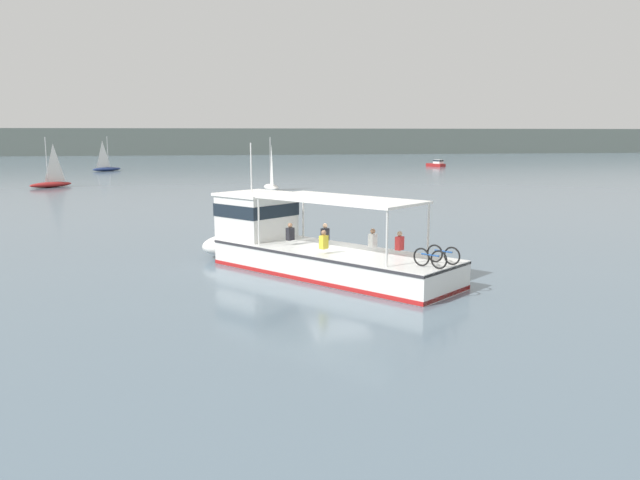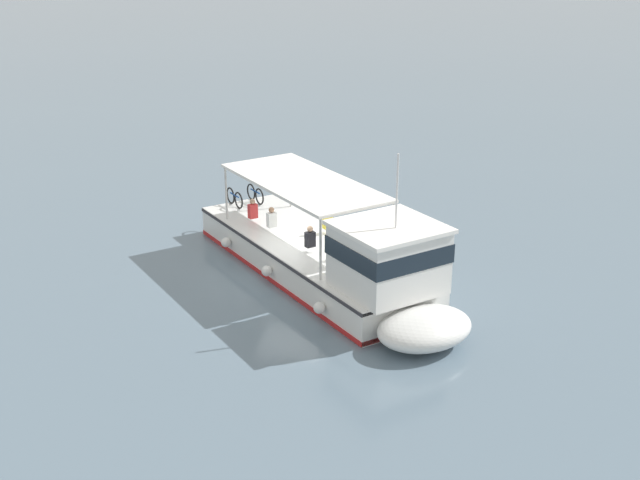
{
  "view_description": "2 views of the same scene",
  "coord_description": "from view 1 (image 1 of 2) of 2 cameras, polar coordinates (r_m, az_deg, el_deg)",
  "views": [
    {
      "loc": [
        -5.17,
        -24.83,
        5.69
      ],
      "look_at": [
        -0.84,
        -0.03,
        1.4
      ],
      "focal_mm": 34.91,
      "sensor_mm": 36.0,
      "label": 1
    },
    {
      "loc": [
        -3.79,
        25.07,
        11.18
      ],
      "look_at": [
        -0.84,
        -0.03,
        1.4
      ],
      "focal_mm": 45.46,
      "sensor_mm": 36.0,
      "label": 2
    }
  ],
  "objects": [
    {
      "name": "sailboat_near_starboard",
      "position": [
        103.38,
        -18.98,
        6.3
      ],
      "size": [
        4.63,
        4.08,
        5.4
      ],
      "color": "navy",
      "rests_on": "ground"
    },
    {
      "name": "distant_shoreline",
      "position": [
        189.06,
        -8.44,
        8.95
      ],
      "size": [
        400.0,
        28.0,
        7.28
      ],
      "primitive_type": "cube",
      "color": "#515B56",
      "rests_on": "ground"
    },
    {
      "name": "ground_plane",
      "position": [
        25.99,
        1.81,
        -2.98
      ],
      "size": [
        400.0,
        400.0,
        0.0
      ],
      "primitive_type": "plane",
      "color": "slate"
    },
    {
      "name": "sailboat_far_left",
      "position": [
        73.72,
        -23.42,
        4.87
      ],
      "size": [
        4.45,
        4.32,
        5.4
      ],
      "color": "maroon",
      "rests_on": "ground"
    },
    {
      "name": "ferry_main",
      "position": [
        26.27,
        -1.66,
        -0.58
      ],
      "size": [
        10.37,
        11.85,
        5.32
      ],
      "color": "white",
      "rests_on": "ground"
    },
    {
      "name": "sailboat_far_right",
      "position": [
        64.4,
        -4.5,
        5.06
      ],
      "size": [
        1.51,
        4.83,
        5.4
      ],
      "color": "white",
      "rests_on": "ground"
    },
    {
      "name": "motorboat_horizon_west",
      "position": [
        112.99,
        10.65,
        6.9
      ],
      "size": [
        2.66,
        3.82,
        1.26
      ],
      "color": "maroon",
      "rests_on": "ground"
    },
    {
      "name": "channel_buoy",
      "position": [
        43.23,
        -4.95,
        2.83
      ],
      "size": [
        0.7,
        0.7,
        1.4
      ],
      "color": "gold",
      "rests_on": "ground"
    }
  ]
}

